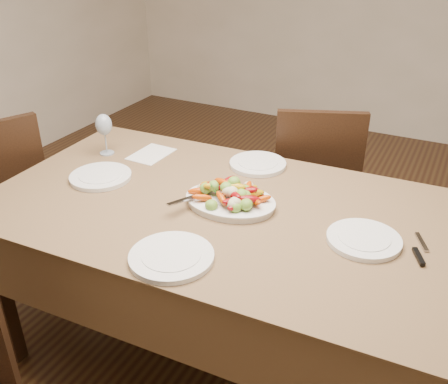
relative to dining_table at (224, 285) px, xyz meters
name	(u,v)px	position (x,y,z in m)	size (l,w,h in m)	color
floor	(234,348)	(0.03, 0.03, -0.38)	(6.00, 6.00, 0.00)	#362010
dining_table	(224,285)	(0.00, 0.00, 0.00)	(1.84, 1.04, 0.76)	brown
chair_far	(312,184)	(0.09, 0.86, 0.10)	(0.42, 0.42, 0.95)	black
serving_platter	(230,203)	(0.02, 0.02, 0.39)	(0.34, 0.25, 0.02)	white
roasted_vegetables	(230,190)	(0.02, 0.02, 0.45)	(0.28, 0.19, 0.09)	maroon
serving_spoon	(210,195)	(-0.05, -0.02, 0.43)	(0.28, 0.06, 0.03)	#9EA0A8
plate_left	(101,177)	(-0.57, -0.03, 0.39)	(0.26, 0.26, 0.02)	white
plate_right	(364,240)	(0.53, 0.00, 0.39)	(0.25, 0.25, 0.02)	white
plate_far	(258,164)	(-0.03, 0.39, 0.39)	(0.25, 0.25, 0.02)	white
plate_near	(172,257)	(0.00, -0.38, 0.39)	(0.28, 0.28, 0.02)	white
wine_glass	(105,133)	(-0.71, 0.19, 0.48)	(0.08, 0.08, 0.20)	#8C99A5
menu_card	(151,154)	(-0.52, 0.28, 0.38)	(0.15, 0.21, 0.00)	silver
table_knife	(420,250)	(0.71, 0.03, 0.38)	(0.02, 0.20, 0.01)	#9EA0A8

